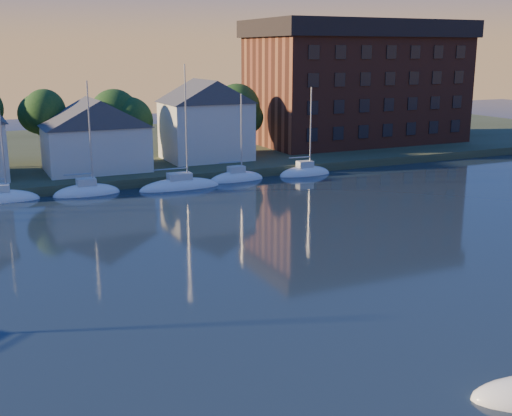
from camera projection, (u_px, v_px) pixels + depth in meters
shoreline_land at (114, 153)px, 91.32m from camera, size 160.00×50.00×2.00m
wooden_dock at (161, 182)px, 71.07m from camera, size 120.00×3.00×1.00m
clubhouse_centre at (95, 134)px, 71.78m from camera, size 11.55×8.40×8.08m
clubhouse_east at (206, 119)px, 79.08m from camera, size 10.50×8.40×9.80m
condo_block at (357, 81)px, 94.08m from camera, size 31.00×17.00×17.40m
tree_line at (149, 109)px, 79.86m from camera, size 93.40×5.40×8.90m
moored_fleet at (53, 197)px, 63.49m from camera, size 63.50×2.40×12.05m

